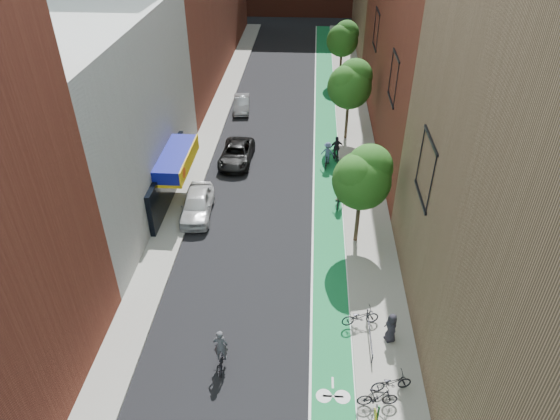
% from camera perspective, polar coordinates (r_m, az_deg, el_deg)
% --- Properties ---
extents(ground, '(160.00, 160.00, 0.00)m').
position_cam_1_polar(ground, '(23.93, -4.08, -18.03)').
color(ground, black).
rests_on(ground, ground).
extents(bike_lane, '(2.00, 68.00, 0.01)m').
position_cam_1_polar(bike_lane, '(44.60, 5.26, 9.28)').
color(bike_lane, '#147534').
rests_on(bike_lane, ground).
extents(sidewalk_left, '(2.00, 68.00, 0.15)m').
position_cam_1_polar(sidewalk_left, '(45.36, -7.63, 9.66)').
color(sidewalk_left, gray).
rests_on(sidewalk_left, ground).
extents(sidewalk_right, '(3.00, 68.00, 0.15)m').
position_cam_1_polar(sidewalk_right, '(44.73, 8.51, 9.21)').
color(sidewalk_right, gray).
rests_on(sidewalk_right, ground).
extents(building_left_white, '(8.00, 20.00, 12.00)m').
position_cam_1_polar(building_left_white, '(33.99, -20.46, 9.94)').
color(building_left_white, silver).
rests_on(building_left_white, ground).
extents(tree_near, '(3.40, 3.36, 6.42)m').
position_cam_1_polar(tree_near, '(28.43, 9.45, 3.83)').
color(tree_near, '#332619').
rests_on(tree_near, ground).
extents(tree_mid, '(3.55, 3.53, 6.74)m').
position_cam_1_polar(tree_mid, '(40.98, 8.04, 14.17)').
color(tree_mid, '#332619').
rests_on(tree_mid, ground).
extents(tree_far, '(3.30, 3.25, 6.21)m').
position_cam_1_polar(tree_far, '(54.41, 7.20, 18.92)').
color(tree_far, '#332619').
rests_on(tree_far, ground).
extents(parked_car_white, '(2.23, 4.88, 1.62)m').
position_cam_1_polar(parked_car_white, '(33.01, -9.45, 0.68)').
color(parked_car_white, silver).
rests_on(parked_car_white, ground).
extents(parked_car_black, '(2.47, 5.14, 1.41)m').
position_cam_1_polar(parked_car_black, '(38.86, -5.00, 6.42)').
color(parked_car_black, black).
rests_on(parked_car_black, ground).
extents(parked_car_silver, '(1.79, 4.14, 1.33)m').
position_cam_1_polar(parked_car_silver, '(47.88, -4.40, 12.02)').
color(parked_car_silver, '#989CA1').
rests_on(parked_car_silver, ground).
extents(cyclist_lead, '(0.74, 1.72, 2.14)m').
position_cam_1_polar(cyclist_lead, '(23.73, -6.77, -16.01)').
color(cyclist_lead, black).
rests_on(cyclist_lead, ground).
extents(cyclist_lane_near, '(0.89, 1.89, 1.99)m').
position_cam_1_polar(cyclist_lane_near, '(33.73, 6.76, 1.76)').
color(cyclist_lane_near, black).
rests_on(cyclist_lane_near, ground).
extents(cyclist_lane_mid, '(1.13, 1.81, 2.15)m').
position_cam_1_polar(cyclist_lane_mid, '(38.89, 6.47, 6.55)').
color(cyclist_lane_mid, black).
rests_on(cyclist_lane_mid, ground).
extents(cyclist_lane_far, '(1.17, 1.65, 1.98)m').
position_cam_1_polar(cyclist_lane_far, '(38.23, 5.44, 6.20)').
color(cyclist_lane_far, black).
rests_on(cyclist_lane_far, ground).
extents(parked_bike_near, '(1.90, 1.03, 0.95)m').
position_cam_1_polar(parked_bike_near, '(23.29, 12.62, -18.67)').
color(parked_bike_near, black).
rests_on(parked_bike_near, sidewalk_right).
extents(parked_bike_mid, '(1.79, 0.66, 1.05)m').
position_cam_1_polar(parked_bike_mid, '(22.67, 11.09, -20.26)').
color(parked_bike_mid, black).
rests_on(parked_bike_mid, sidewalk_right).
extents(parked_bike_far, '(1.99, 1.07, 0.99)m').
position_cam_1_polar(parked_bike_far, '(25.51, 9.16, -11.94)').
color(parked_bike_far, black).
rests_on(parked_bike_far, sidewalk_right).
extents(pedestrian, '(0.78, 0.94, 1.64)m').
position_cam_1_polar(pedestrian, '(24.85, 12.58, -12.97)').
color(pedestrian, black).
rests_on(pedestrian, sidewalk_right).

